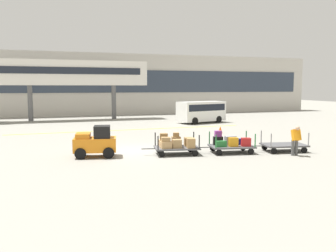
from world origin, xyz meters
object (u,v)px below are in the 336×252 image
Objects in this scene: baggage_handler at (296,139)px; baggage_tug at (96,142)px; baggage_cart_lead at (176,144)px; safety_cone_near at (220,130)px; baggage_cart_middle at (231,143)px; shuttle_van at (201,110)px; baggage_cart_tail at (284,145)px.

baggage_tug is at bearing 163.33° from baggage_handler.
baggage_cart_lead is at bearing -9.72° from baggage_tug.
baggage_cart_lead is 1.97× the size of baggage_handler.
baggage_cart_middle is at bearing -112.61° from safety_cone_near.
baggage_cart_middle is 3.30m from baggage_handler.
shuttle_van is at bearing 72.17° from baggage_cart_middle.
baggage_cart_middle is at bearing -9.58° from baggage_tug.
safety_cone_near is at bearing -103.00° from shuttle_van.
shuttle_van is 9.32× the size of safety_cone_near.
baggage_cart_middle is 5.60× the size of safety_cone_near.
baggage_cart_middle is at bearing -107.83° from shuttle_van.
baggage_cart_middle reaches higher than safety_cone_near.
baggage_tug is at bearing 170.28° from baggage_cart_lead.
safety_cone_near is at bearing 88.19° from baggage_handler.
baggage_handler is at bearing -32.26° from baggage_cart_middle.
shuttle_van is at bearing 77.00° from safety_cone_near.
shuttle_van is 7.95m from safety_cone_near.
baggage_tug is 0.73× the size of baggage_cart_tail.
baggage_cart_lead is at bearing 170.61° from baggage_cart_middle.
baggage_handler is (9.81, -2.94, 0.11)m from baggage_tug.
baggage_cart_tail is 15.72m from shuttle_van.
baggage_cart_lead is 2.99m from baggage_cart_middle.
baggage_handler is at bearing -21.36° from baggage_cart_lead.
shuttle_van reaches higher than baggage_tug.
baggage_handler reaches higher than safety_cone_near.
baggage_tug is 4.10× the size of safety_cone_near.
baggage_cart_middle is at bearing 147.74° from baggage_handler.
safety_cone_near is at bearing 89.36° from baggage_cart_tail.
baggage_tug is 1.44× the size of baggage_handler.
baggage_tug is 10.17m from baggage_cart_tail.
baggage_cart_tail is at bearing 80.65° from baggage_handler.
baggage_handler is 16.92m from shuttle_van.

